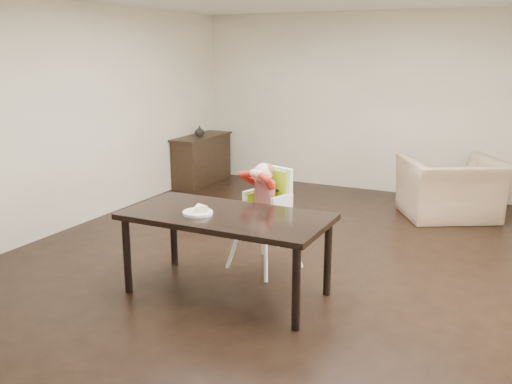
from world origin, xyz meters
TOP-DOWN VIEW (x-y plane):
  - ground at (0.00, 0.00)m, footprint 7.00×7.00m
  - room_walls at (0.00, 0.00)m, footprint 6.02×7.02m
  - dining_table at (-0.31, -0.92)m, footprint 1.80×0.90m
  - high_chair at (-0.27, -0.18)m, footprint 0.56×0.56m
  - plate at (-0.52, -1.04)m, footprint 0.34×0.34m
  - armchair at (1.15, 2.44)m, footprint 1.43×1.27m
  - sideboard at (-2.78, 2.70)m, footprint 0.44×1.26m
  - vase at (-2.78, 2.64)m, footprint 0.21×0.22m

SIDE VIEW (x-z plane):
  - ground at x=0.00m, z-range 0.00..0.00m
  - sideboard at x=-2.78m, z-range 0.00..0.79m
  - armchair at x=1.15m, z-range 0.00..1.05m
  - dining_table at x=-0.31m, z-range 0.30..1.05m
  - high_chair at x=-0.27m, z-range 0.22..1.30m
  - plate at x=-0.52m, z-range 0.74..0.81m
  - vase at x=-2.78m, z-range 0.79..0.95m
  - room_walls at x=0.00m, z-range 0.50..3.21m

